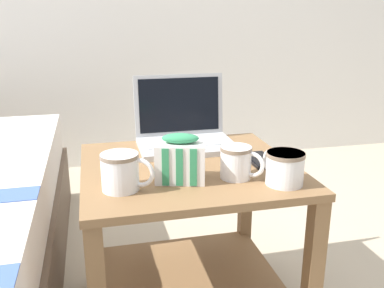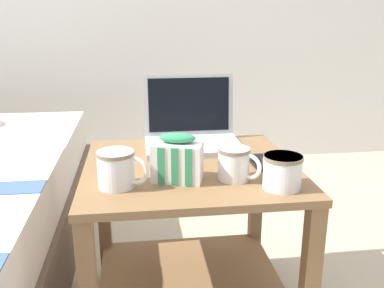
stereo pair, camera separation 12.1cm
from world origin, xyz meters
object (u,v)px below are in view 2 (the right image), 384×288
mug_mid_center (117,167)px  snack_bag (177,159)px  mug_front_right (282,170)px  cell_phone (264,162)px  laptop (192,132)px  mug_front_left (235,162)px

mug_mid_center → snack_bag: (0.16, 0.02, 0.01)m
mug_front_right → cell_phone: bearing=87.6°
mug_front_right → cell_phone: (0.01, 0.18, -0.04)m
laptop → mug_mid_center: size_ratio=2.36×
cell_phone → laptop: bearing=131.2°
snack_bag → cell_phone: snack_bag is taller
mug_front_left → cell_phone: bearing=44.4°
laptop → mug_front_right: 0.44m
mug_front_left → cell_phone: 0.17m
cell_phone → mug_mid_center: bearing=-164.0°
mug_front_left → snack_bag: size_ratio=0.73×
mug_mid_center → snack_bag: bearing=8.8°
mug_mid_center → cell_phone: size_ratio=0.95×
mug_front_left → cell_phone: size_ratio=0.77×
laptop → cell_phone: bearing=-48.8°
mug_front_left → mug_front_right: 0.13m
snack_bag → mug_front_right: bearing=-17.7°
mug_front_left → mug_front_right: mug_front_left is taller
mug_front_left → snack_bag: (-0.15, 0.02, 0.01)m
mug_front_left → cell_phone: (0.12, 0.11, -0.05)m
mug_front_left → mug_front_right: (0.11, -0.07, -0.00)m
mug_mid_center → laptop: bearing=55.0°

